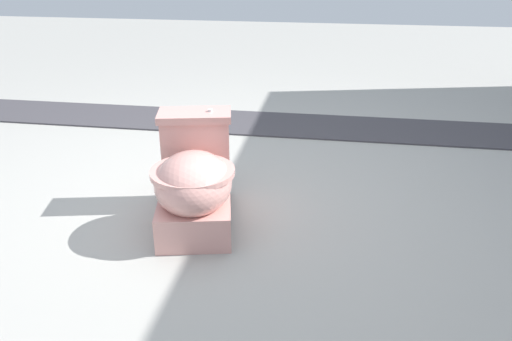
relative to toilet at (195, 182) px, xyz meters
name	(u,v)px	position (x,y,z in m)	size (l,w,h in m)	color
ground_plane	(230,200)	(-0.25, 0.12, -0.22)	(14.00, 14.00, 0.00)	#A8A59E
gravel_strip	(329,127)	(-1.54, 0.62, -0.21)	(0.56, 8.00, 0.01)	#423F44
toilet	(195,182)	(0.00, 0.00, 0.00)	(0.69, 0.50, 0.52)	#E09E93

